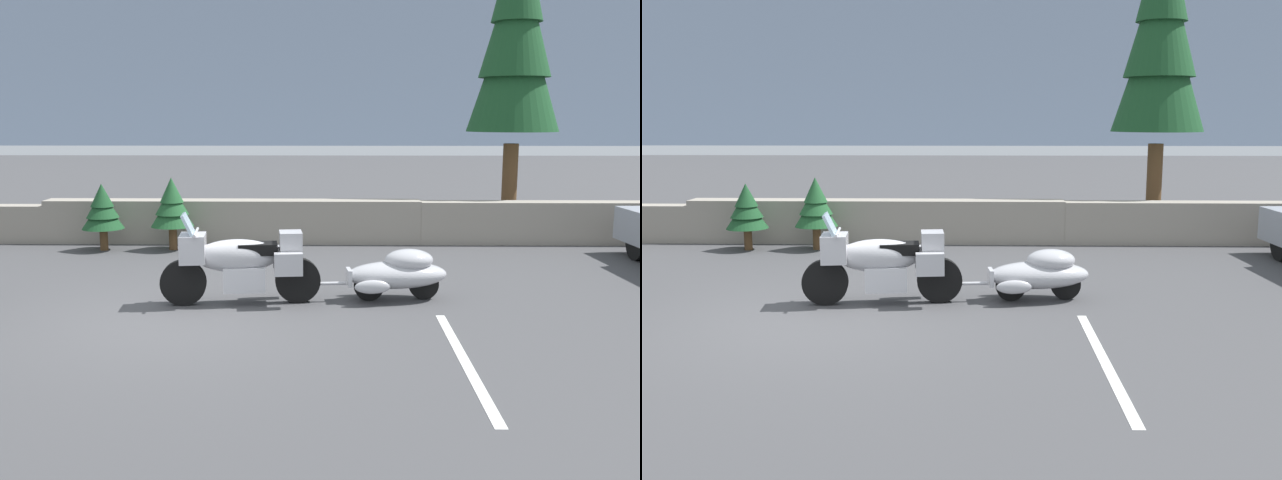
{
  "view_description": "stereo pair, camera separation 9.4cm",
  "coord_description": "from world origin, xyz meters",
  "views": [
    {
      "loc": [
        2.11,
        -9.17,
        2.7
      ],
      "look_at": [
        1.94,
        1.43,
        0.85
      ],
      "focal_mm": 40.15,
      "sensor_mm": 36.0,
      "label": 1
    },
    {
      "loc": [
        2.2,
        -9.17,
        2.7
      ],
      "look_at": [
        1.94,
        1.43,
        0.85
      ],
      "focal_mm": 40.15,
      "sensor_mm": 36.0,
      "label": 2
    }
  ],
  "objects": [
    {
      "name": "pine_sapling_near",
      "position": [
        -2.5,
        5.04,
        0.85
      ],
      "size": [
        0.84,
        0.84,
        1.36
      ],
      "color": "brown",
      "rests_on": "ground"
    },
    {
      "name": "ground_plane",
      "position": [
        0.0,
        0.0,
        0.0
      ],
      "size": [
        80.0,
        80.0,
        0.0
      ],
      "primitive_type": "plane",
      "color": "#424244"
    },
    {
      "name": "pine_sapling_farther",
      "position": [
        -1.11,
        5.11,
        0.92
      ],
      "size": [
        0.86,
        0.86,
        1.48
      ],
      "color": "brown",
      "rests_on": "ground"
    },
    {
      "name": "touring_motorcycle",
      "position": [
        0.8,
        0.9,
        0.62
      ],
      "size": [
        2.31,
        0.89,
        1.33
      ],
      "color": "black",
      "rests_on": "ground"
    },
    {
      "name": "parking_stripe_marker",
      "position": [
        3.6,
        -1.5,
        0.0
      ],
      "size": [
        0.12,
        3.6,
        0.01
      ],
      "primitive_type": "cube",
      "color": "silver",
      "rests_on": "ground"
    },
    {
      "name": "stone_guard_wall",
      "position": [
        0.57,
        5.94,
        0.44
      ],
      "size": [
        24.0,
        0.57,
        0.92
      ],
      "color": "gray",
      "rests_on": "ground"
    },
    {
      "name": "distant_ridgeline",
      "position": [
        0.0,
        95.94,
        8.0
      ],
      "size": [
        240.0,
        80.0,
        16.0
      ],
      "primitive_type": "cube",
      "color": "#8C9EB7",
      "rests_on": "ground"
    },
    {
      "name": "car_shaped_trailer",
      "position": [
        3.09,
        1.16,
        0.41
      ],
      "size": [
        2.23,
        0.88,
        0.76
      ],
      "color": "black",
      "rests_on": "ground"
    },
    {
      "name": "pine_tree_tall",
      "position": [
        6.17,
        7.17,
        4.5
      ],
      "size": [
        2.04,
        2.04,
        7.18
      ],
      "color": "brown",
      "rests_on": "ground"
    }
  ]
}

